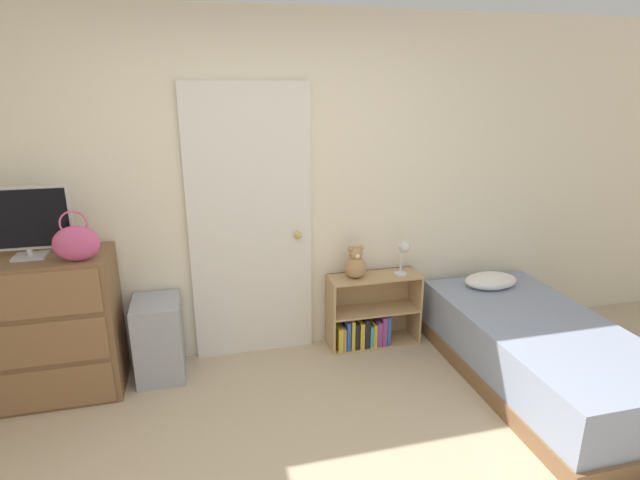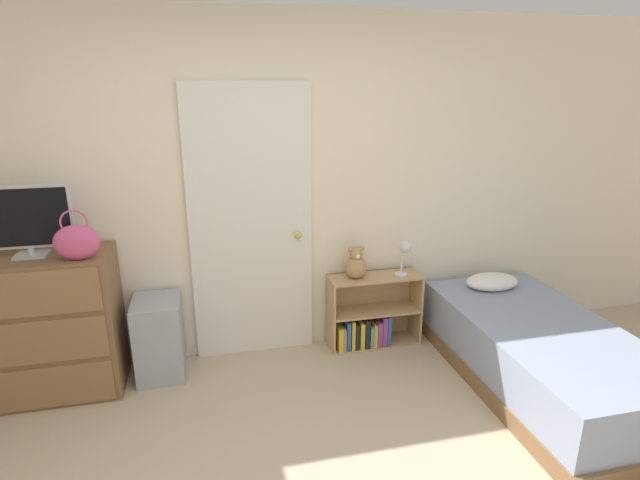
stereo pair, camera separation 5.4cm
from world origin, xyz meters
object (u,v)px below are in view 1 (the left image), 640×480
dresser (44,328)px  desk_lamp (404,251)px  teddy_bear (356,264)px  tv (24,221)px  storage_bin (159,339)px  bed (540,352)px  bookshelf (368,319)px  handbag (76,243)px

dresser → desk_lamp: 2.60m
dresser → teddy_bear: dresser is taller
tv → storage_bin: (0.71, 0.04, -0.93)m
dresser → bed: (3.31, -0.70, -0.26)m
storage_bin → teddy_bear: 1.55m
bookshelf → handbag: bearing=-172.6°
dresser → bookshelf: dresser is taller
tv → bed: (3.32, -0.70, -0.99)m
tv → storage_bin: size_ratio=0.94×
handbag → tv: bearing=154.5°
bookshelf → dresser: bearing=-177.1°
storage_bin → teddy_bear: teddy_bear is taller
storage_bin → bookshelf: (1.61, 0.07, -0.07)m
dresser → tv: bearing=130.7°
bookshelf → desk_lamp: (0.27, -0.04, 0.57)m
desk_lamp → dresser: bearing=-178.2°
storage_bin → tv: bearing=-176.8°
tv → bookshelf: bearing=2.7°
teddy_bear → dresser: bearing=-177.0°
dresser → desk_lamp: bearing=1.8°
storage_bin → desk_lamp: desk_lamp is taller
tv → handbag: 0.37m
tv → storage_bin: tv is taller
bookshelf → teddy_bear: size_ratio=2.81×
dresser → teddy_bear: 2.21m
teddy_bear → bed: 1.45m
handbag → teddy_bear: handbag is taller
tv → desk_lamp: 2.63m
tv → bed: 3.53m
handbag → desk_lamp: handbag is taller
bookshelf → bed: bearing=-39.3°
storage_bin → desk_lamp: 1.94m
dresser → bed: dresser is taller
desk_lamp → bed: desk_lamp is taller
handbag → bed: size_ratio=0.17×
dresser → bookshelf: bearing=2.9°
dresser → bed: size_ratio=0.52×
tv → bed: bearing=-12.0°
tv → handbag: tv is taller
bookshelf → bed: size_ratio=0.39×
teddy_bear → tv: bearing=-177.2°
bed → tv: bearing=168.0°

